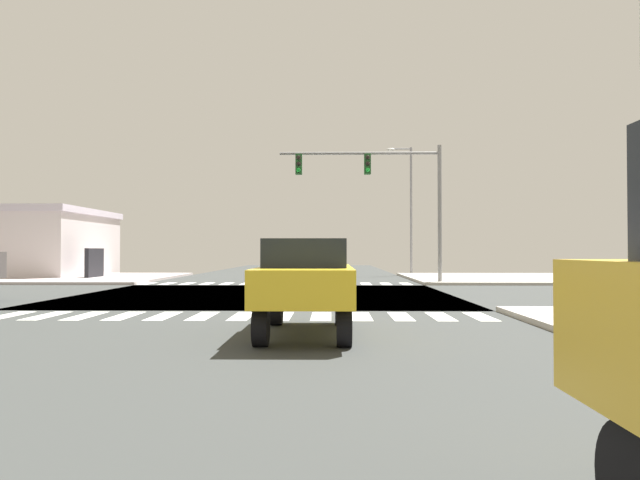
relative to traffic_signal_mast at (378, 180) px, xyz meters
name	(u,v)px	position (x,y,z in m)	size (l,w,h in m)	color
ground	(265,295)	(-4.83, -7.01, -5.19)	(90.00, 90.00, 0.05)	#353937
sidewalk_corner_ne	(512,278)	(8.17, 4.99, -5.09)	(12.00, 12.00, 0.14)	#B2ADA3
sidewalk_corner_nw	(67,278)	(-17.83, 4.99, -5.09)	(12.00, 12.00, 0.14)	#B7AAA9
crosswalk_near	(223,316)	(-5.08, -14.31, -5.16)	(13.50, 2.00, 0.01)	white
crosswalk_far	(276,284)	(-5.08, 0.29, -5.16)	(13.50, 2.00, 0.01)	white
traffic_signal_mast	(378,180)	(0.00, 0.00, 0.00)	(8.07, 0.55, 6.92)	gray
street_lamp	(408,199)	(2.96, 11.12, 0.03)	(1.78, 0.32, 8.78)	gray
sedan_nearside_1	(287,256)	(-6.83, 31.22, -4.05)	(1.80, 4.30, 1.88)	black
sedan_leading_2	(306,278)	(-2.83, -17.51, -4.05)	(1.80, 4.30, 1.88)	black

